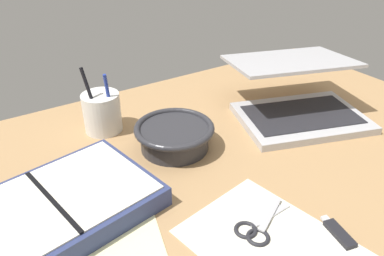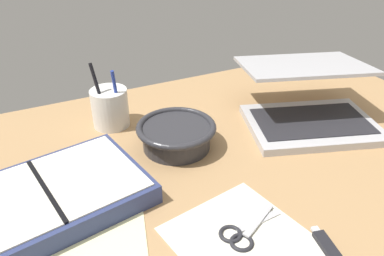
{
  "view_description": "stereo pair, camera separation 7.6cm",
  "coord_description": "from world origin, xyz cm",
  "px_view_note": "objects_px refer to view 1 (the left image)",
  "views": [
    {
      "loc": [
        -37.13,
        -44.2,
        47.83
      ],
      "look_at": [
        -1.33,
        11.07,
        9.0
      ],
      "focal_mm": 35.0,
      "sensor_mm": 36.0,
      "label": 1
    },
    {
      "loc": [
        -30.49,
        -47.98,
        47.83
      ],
      "look_at": [
        -1.33,
        11.07,
        9.0
      ],
      "focal_mm": 35.0,
      "sensor_mm": 36.0,
      "label": 2
    }
  ],
  "objects_px": {
    "laptop": "(297,97)",
    "planner": "(54,209)",
    "pen_cup": "(102,112)",
    "bowl": "(174,135)",
    "scissors": "(256,229)"
  },
  "relations": [
    {
      "from": "bowl",
      "to": "scissors",
      "type": "xyz_separation_m",
      "value": [
        -0.01,
        -0.29,
        -0.03
      ]
    },
    {
      "from": "planner",
      "to": "laptop",
      "type": "bearing_deg",
      "value": -6.48
    },
    {
      "from": "pen_cup",
      "to": "planner",
      "type": "distance_m",
      "value": 0.3
    },
    {
      "from": "laptop",
      "to": "planner",
      "type": "xyz_separation_m",
      "value": [
        -0.62,
        -0.04,
        -0.03
      ]
    },
    {
      "from": "bowl",
      "to": "scissors",
      "type": "distance_m",
      "value": 0.29
    },
    {
      "from": "laptop",
      "to": "bowl",
      "type": "relative_size",
      "value": 2.22
    },
    {
      "from": "bowl",
      "to": "laptop",
      "type": "bearing_deg",
      "value": -6.24
    },
    {
      "from": "bowl",
      "to": "pen_cup",
      "type": "height_order",
      "value": "pen_cup"
    },
    {
      "from": "laptop",
      "to": "planner",
      "type": "distance_m",
      "value": 0.62
    },
    {
      "from": "bowl",
      "to": "pen_cup",
      "type": "relative_size",
      "value": 1.07
    },
    {
      "from": "pen_cup",
      "to": "scissors",
      "type": "xyz_separation_m",
      "value": [
        0.09,
        -0.44,
        -0.04
      ]
    },
    {
      "from": "bowl",
      "to": "scissors",
      "type": "height_order",
      "value": "bowl"
    },
    {
      "from": "pen_cup",
      "to": "scissors",
      "type": "relative_size",
      "value": 1.34
    },
    {
      "from": "pen_cup",
      "to": "bowl",
      "type": "bearing_deg",
      "value": -57.24
    },
    {
      "from": "scissors",
      "to": "planner",
      "type": "bearing_deg",
      "value": 126.45
    }
  ]
}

